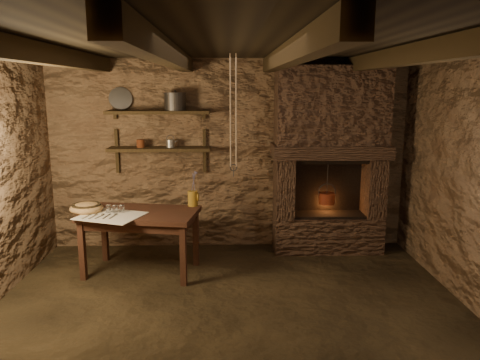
{
  "coord_description": "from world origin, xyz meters",
  "views": [
    {
      "loc": [
        -0.02,
        -3.9,
        2.05
      ],
      "look_at": [
        0.12,
        0.9,
        1.09
      ],
      "focal_mm": 35.0,
      "sensor_mm": 36.0,
      "label": 1
    }
  ],
  "objects_px": {
    "iron_stockpot": "(175,102)",
    "red_pot": "(327,197)",
    "wooden_bowl": "(87,208)",
    "stoneware_jug": "(193,191)",
    "work_table": "(141,240)"
  },
  "relations": [
    {
      "from": "iron_stockpot",
      "to": "red_pot",
      "type": "bearing_deg",
      "value": -3.68
    },
    {
      "from": "wooden_bowl",
      "to": "red_pot",
      "type": "height_order",
      "value": "red_pot"
    },
    {
      "from": "wooden_bowl",
      "to": "stoneware_jug",
      "type": "bearing_deg",
      "value": 11.62
    },
    {
      "from": "work_table",
      "to": "red_pot",
      "type": "bearing_deg",
      "value": 25.09
    },
    {
      "from": "work_table",
      "to": "iron_stockpot",
      "type": "xyz_separation_m",
      "value": [
        0.34,
        0.74,
        1.49
      ]
    },
    {
      "from": "wooden_bowl",
      "to": "iron_stockpot",
      "type": "height_order",
      "value": "iron_stockpot"
    },
    {
      "from": "stoneware_jug",
      "to": "red_pot",
      "type": "xyz_separation_m",
      "value": [
        1.63,
        0.39,
        -0.18
      ]
    },
    {
      "from": "stoneware_jug",
      "to": "red_pot",
      "type": "relative_size",
      "value": 0.75
    },
    {
      "from": "work_table",
      "to": "iron_stockpot",
      "type": "relative_size",
      "value": 5.11
    },
    {
      "from": "red_pot",
      "to": "wooden_bowl",
      "type": "bearing_deg",
      "value": -167.38
    },
    {
      "from": "red_pot",
      "to": "work_table",
      "type": "bearing_deg",
      "value": -164.23
    },
    {
      "from": "wooden_bowl",
      "to": "red_pot",
      "type": "relative_size",
      "value": 0.67
    },
    {
      "from": "stoneware_jug",
      "to": "wooden_bowl",
      "type": "bearing_deg",
      "value": -171.79
    },
    {
      "from": "iron_stockpot",
      "to": "wooden_bowl",
      "type": "bearing_deg",
      "value": -141.05
    },
    {
      "from": "work_table",
      "to": "stoneware_jug",
      "type": "distance_m",
      "value": 0.79
    }
  ]
}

